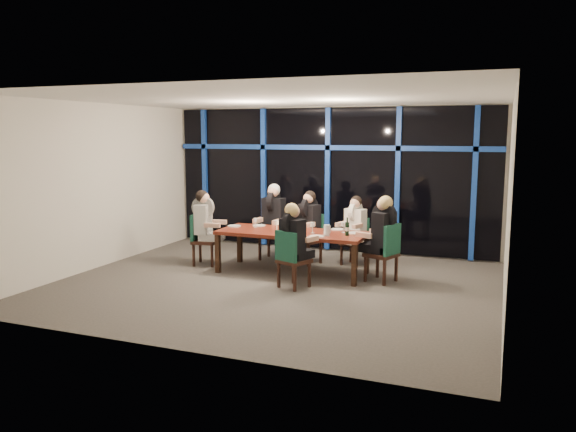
# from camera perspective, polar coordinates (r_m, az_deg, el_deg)

# --- Properties ---
(room) EXTENTS (7.04, 7.00, 3.02)m
(room) POSITION_cam_1_polar(r_m,az_deg,el_deg) (8.95, -1.39, 5.66)
(room) COLOR #544F4A
(room) RESTS_ON ground
(window_wall) EXTENTS (6.86, 0.43, 2.94)m
(window_wall) POSITION_cam_1_polar(r_m,az_deg,el_deg) (11.73, 4.18, 3.98)
(window_wall) COLOR black
(window_wall) RESTS_ON ground
(dining_table) EXTENTS (2.60, 1.00, 0.75)m
(dining_table) POSITION_cam_1_polar(r_m,az_deg,el_deg) (9.85, 0.42, -1.96)
(dining_table) COLOR maroon
(dining_table) RESTS_ON ground
(chair_far_left) EXTENTS (0.50, 0.50, 1.01)m
(chair_far_left) POSITION_cam_1_polar(r_m,az_deg,el_deg) (11.02, -1.34, -1.46)
(chair_far_left) COLOR black
(chair_far_left) RESTS_ON ground
(chair_far_mid) EXTENTS (0.57, 0.57, 0.95)m
(chair_far_mid) POSITION_cam_1_polar(r_m,az_deg,el_deg) (10.67, 2.31, -2.00)
(chair_far_mid) COLOR black
(chair_far_mid) RESTS_ON ground
(chair_far_right) EXTENTS (0.52, 0.52, 0.89)m
(chair_far_right) POSITION_cam_1_polar(r_m,az_deg,el_deg) (10.61, 6.95, -2.28)
(chair_far_right) COLOR black
(chair_far_right) RESTS_ON ground
(chair_end_left) EXTENTS (0.52, 0.52, 0.96)m
(chair_end_left) POSITION_cam_1_polar(r_m,az_deg,el_deg) (10.65, -8.79, -2.06)
(chair_end_left) COLOR black
(chair_end_left) RESTS_ON ground
(chair_end_right) EXTENTS (0.59, 0.59, 0.99)m
(chair_end_right) POSITION_cam_1_polar(r_m,az_deg,el_deg) (9.39, 9.91, -3.41)
(chair_end_right) COLOR black
(chair_end_right) RESTS_ON ground
(chair_near_mid) EXTENTS (0.56, 0.56, 0.93)m
(chair_near_mid) POSITION_cam_1_polar(r_m,az_deg,el_deg) (8.91, 0.26, -4.12)
(chair_near_mid) COLOR black
(chair_near_mid) RESTS_ON ground
(diner_far_left) EXTENTS (0.52, 0.65, 0.98)m
(diner_far_left) POSITION_cam_1_polar(r_m,az_deg,el_deg) (10.88, -1.56, 0.54)
(diner_far_left) COLOR black
(diner_far_left) RESTS_ON ground
(diner_far_mid) EXTENTS (0.59, 0.65, 0.92)m
(diner_far_mid) POSITION_cam_1_polar(r_m,az_deg,el_deg) (10.55, 2.04, -0.05)
(diner_far_mid) COLOR black
(diner_far_mid) RESTS_ON ground
(diner_far_right) EXTENTS (0.52, 0.60, 0.87)m
(diner_far_right) POSITION_cam_1_polar(r_m,az_deg,el_deg) (10.49, 6.77, -0.43)
(diner_far_right) COLOR white
(diner_far_right) RESTS_ON ground
(diner_end_left) EXTENTS (0.64, 0.52, 0.94)m
(diner_end_left) POSITION_cam_1_polar(r_m,az_deg,el_deg) (10.56, -8.43, -0.04)
(diner_end_left) COLOR black
(diner_end_left) RESTS_ON ground
(diner_end_right) EXTENTS (0.67, 0.60, 0.96)m
(diner_end_right) POSITION_cam_1_polar(r_m,az_deg,el_deg) (9.37, 9.54, -1.01)
(diner_end_right) COLOR black
(diner_end_right) RESTS_ON ground
(diner_near_mid) EXTENTS (0.58, 0.64, 0.91)m
(diner_near_mid) POSITION_cam_1_polar(r_m,az_deg,el_deg) (8.89, 0.61, -1.70)
(diner_near_mid) COLOR black
(diner_near_mid) RESTS_ON ground
(plate_far_left) EXTENTS (0.24, 0.24, 0.01)m
(plate_far_left) POSITION_cam_1_polar(r_m,az_deg,el_deg) (10.42, -2.96, -0.97)
(plate_far_left) COLOR white
(plate_far_left) RESTS_ON dining_table
(plate_far_mid) EXTENTS (0.24, 0.24, 0.01)m
(plate_far_mid) POSITION_cam_1_polar(r_m,az_deg,el_deg) (10.16, -0.09, -1.20)
(plate_far_mid) COLOR white
(plate_far_mid) RESTS_ON dining_table
(plate_far_right) EXTENTS (0.24, 0.24, 0.01)m
(plate_far_right) POSITION_cam_1_polar(r_m,az_deg,el_deg) (10.04, 5.06, -1.35)
(plate_far_right) COLOR white
(plate_far_right) RESTS_ON dining_table
(plate_end_left) EXTENTS (0.24, 0.24, 0.01)m
(plate_end_left) POSITION_cam_1_polar(r_m,az_deg,el_deg) (10.41, -5.48, -1.01)
(plate_end_left) COLOR white
(plate_end_left) RESTS_ON dining_table
(plate_end_right) EXTENTS (0.24, 0.24, 0.01)m
(plate_end_right) POSITION_cam_1_polar(r_m,az_deg,el_deg) (9.70, 6.70, -1.72)
(plate_end_right) COLOR white
(plate_end_right) RESTS_ON dining_table
(plate_near_mid) EXTENTS (0.24, 0.24, 0.01)m
(plate_near_mid) POSITION_cam_1_polar(r_m,az_deg,el_deg) (9.33, 2.94, -2.08)
(plate_near_mid) COLOR white
(plate_near_mid) RESTS_ON dining_table
(wine_bottle) EXTENTS (0.07, 0.07, 0.31)m
(wine_bottle) POSITION_cam_1_polar(r_m,az_deg,el_deg) (9.46, 6.03, -1.28)
(wine_bottle) COLOR black
(wine_bottle) RESTS_ON dining_table
(water_pitcher) EXTENTS (0.12, 0.10, 0.19)m
(water_pitcher) POSITION_cam_1_polar(r_m,az_deg,el_deg) (9.42, 3.97, -1.46)
(water_pitcher) COLOR silver
(water_pitcher) RESTS_ON dining_table
(tea_light) EXTENTS (0.05, 0.05, 0.03)m
(tea_light) POSITION_cam_1_polar(r_m,az_deg,el_deg) (9.60, -0.14, -1.72)
(tea_light) COLOR #F0A148
(tea_light) RESTS_ON dining_table
(wine_glass_a) EXTENTS (0.07, 0.07, 0.19)m
(wine_glass_a) POSITION_cam_1_polar(r_m,az_deg,el_deg) (9.83, -1.17, -0.76)
(wine_glass_a) COLOR white
(wine_glass_a) RESTS_ON dining_table
(wine_glass_b) EXTENTS (0.07, 0.07, 0.18)m
(wine_glass_b) POSITION_cam_1_polar(r_m,az_deg,el_deg) (9.94, 0.75, -0.67)
(wine_glass_b) COLOR silver
(wine_glass_b) RESTS_ON dining_table
(wine_glass_c) EXTENTS (0.07, 0.07, 0.19)m
(wine_glass_c) POSITION_cam_1_polar(r_m,az_deg,el_deg) (9.64, 2.51, -0.96)
(wine_glass_c) COLOR silver
(wine_glass_c) RESTS_ON dining_table
(wine_glass_d) EXTENTS (0.07, 0.07, 0.17)m
(wine_glass_d) POSITION_cam_1_polar(r_m,az_deg,el_deg) (10.25, -3.35, -0.47)
(wine_glass_d) COLOR silver
(wine_glass_d) RESTS_ON dining_table
(wine_glass_e) EXTENTS (0.07, 0.07, 0.18)m
(wine_glass_e) POSITION_cam_1_polar(r_m,az_deg,el_deg) (9.74, 5.63, -0.92)
(wine_glass_e) COLOR white
(wine_glass_e) RESTS_ON dining_table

